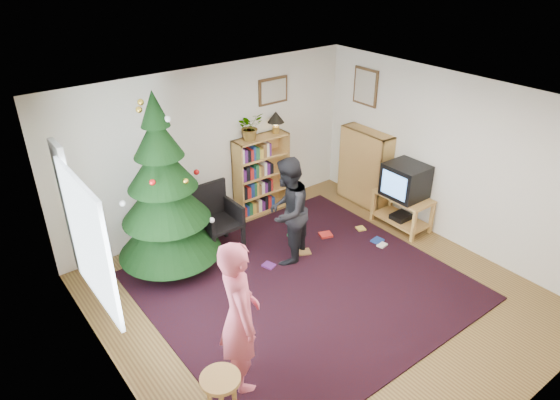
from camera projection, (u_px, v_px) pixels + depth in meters
floor at (318, 297)px, 6.41m from camera, size 5.00×5.00×0.00m
ceiling at (326, 109)px, 5.23m from camera, size 5.00×5.00×0.00m
wall_back at (212, 148)px, 7.57m from camera, size 5.00×0.02×2.50m
wall_front at (526, 332)px, 4.07m from camera, size 5.00×0.02×2.50m
wall_left at (113, 296)px, 4.47m from camera, size 0.02×5.00×2.50m
wall_right at (452, 161)px, 7.16m from camera, size 0.02×5.00×2.50m
rug at (303, 285)px, 6.61m from camera, size 3.80×3.60×0.02m
window_pane at (89, 242)px, 4.79m from camera, size 0.04×1.20×1.40m
curtain at (70, 213)px, 5.31m from camera, size 0.06×0.35×1.60m
picture_back at (273, 91)px, 7.84m from camera, size 0.55×0.03×0.42m
picture_right at (366, 87)px, 8.05m from camera, size 0.03×0.50×0.60m
christmas_tree at (165, 201)px, 6.50m from camera, size 1.39×1.39×2.52m
bookshelf_back at (261, 173)px, 8.16m from camera, size 0.95×0.30×1.30m
bookshelf_right at (365, 167)px, 8.40m from camera, size 0.30×0.95×1.30m
tv_stand at (402, 208)px, 7.82m from camera, size 0.49×0.88×0.55m
crt_tv at (406, 181)px, 7.60m from camera, size 0.55×0.59×0.52m
armchair at (215, 215)px, 7.20m from camera, size 0.55×0.55×1.00m
stool at (221, 389)px, 4.52m from camera, size 0.37×0.37×0.62m
person_standing at (240, 316)px, 4.83m from camera, size 0.58×0.71×1.69m
person_by_chair at (287, 212)px, 6.81m from camera, size 0.95×0.90×1.55m
potted_plant at (250, 127)px, 7.66m from camera, size 0.40×0.35×0.43m
table_lamp at (276, 118)px, 7.91m from camera, size 0.27×0.27×0.36m
floor_clutter at (332, 242)px, 7.48m from camera, size 1.94×1.20×0.08m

